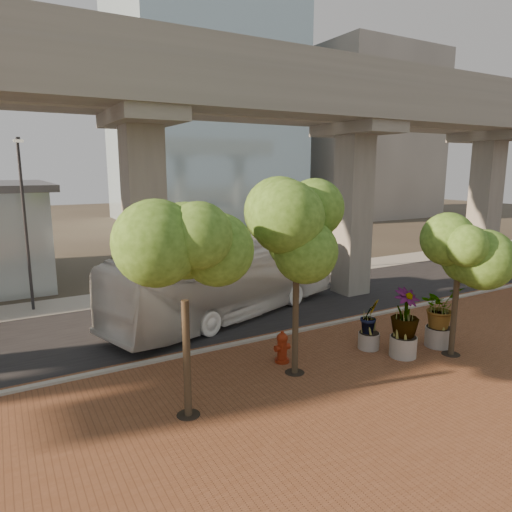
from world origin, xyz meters
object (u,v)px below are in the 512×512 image
transit_bus (229,281)px  parked_car (497,248)px  fire_hydrant (282,347)px  planter_front (440,310)px

transit_bus → parked_car: (25.80, 2.78, -1.07)m
parked_car → fire_hydrant: bearing=88.7°
fire_hydrant → planter_front: (6.38, -1.83, 0.95)m
transit_bus → fire_hydrant: size_ratio=10.83×
parked_car → planter_front: bearing=98.1°
transit_bus → fire_hydrant: transit_bus is taller
transit_bus → planter_front: transit_bus is taller
fire_hydrant → planter_front: bearing=-16.0°
planter_front → fire_hydrant: bearing=164.0°
planter_front → transit_bus: bearing=126.0°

